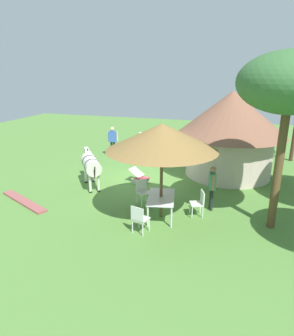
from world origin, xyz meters
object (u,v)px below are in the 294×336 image
object	(u,v)px
patio_chair_near_hut	(143,190)
patio_chair_west_end	(139,218)
patio_chair_near_lawn	(199,202)
acacia_tree_far_lawn	(290,84)
patio_dining_table	(161,199)
zebra_nearest_camera	(142,145)
standing_watcher	(113,139)
zebra_by_umbrella	(91,164)
guest_beside_umbrella	(212,184)
shade_umbrella	(162,137)
striped_lounge_chair	(140,177)
thatched_hut	(230,129)

from	to	relation	value
patio_chair_near_hut	patio_chair_west_end	distance (m)	2.22
patio_chair_near_lawn	acacia_tree_far_lawn	world-z (taller)	acacia_tree_far_lawn
patio_dining_table	zebra_nearest_camera	size ratio (longest dim) A/B	0.80
standing_watcher	patio_chair_west_end	bearing A→B (deg)	98.90
patio_chair_near_lawn	zebra_by_umbrella	size ratio (longest dim) A/B	0.47
patio_chair_near_lawn	acacia_tree_far_lawn	size ratio (longest dim) A/B	0.17
zebra_by_umbrella	guest_beside_umbrella	bearing A→B (deg)	-45.34
guest_beside_umbrella	acacia_tree_far_lawn	world-z (taller)	acacia_tree_far_lawn
patio_dining_table	guest_beside_umbrella	distance (m)	1.92
shade_umbrella	striped_lounge_chair	distance (m)	4.23
guest_beside_umbrella	acacia_tree_far_lawn	size ratio (longest dim) A/B	0.31
thatched_hut	acacia_tree_far_lawn	size ratio (longest dim) A/B	0.94
zebra_nearest_camera	zebra_by_umbrella	bearing A→B (deg)	-125.30
patio_chair_near_lawn	guest_beside_umbrella	size ratio (longest dim) A/B	0.55
zebra_by_umbrella	patio_chair_near_lawn	bearing A→B (deg)	-53.04
zebra_nearest_camera	acacia_tree_far_lawn	size ratio (longest dim) A/B	0.39
standing_watcher	striped_lounge_chair	world-z (taller)	standing_watcher
patio_chair_west_end	striped_lounge_chair	distance (m)	4.41
patio_chair_near_hut	patio_chair_west_end	xyz separation A→B (m)	(2.14, 0.61, 0.00)
zebra_by_umbrella	shade_umbrella	bearing A→B (deg)	-64.24
patio_dining_table	zebra_nearest_camera	xyz separation A→B (m)	(-6.04, -2.70, 0.28)
standing_watcher	zebra_by_umbrella	size ratio (longest dim) A/B	0.89
patio_chair_west_end	zebra_by_umbrella	world-z (taller)	zebra_by_umbrella
patio_chair_near_lawn	zebra_nearest_camera	bearing A→B (deg)	14.09
patio_chair_west_end	shade_umbrella	bearing A→B (deg)	90.00
thatched_hut	patio_dining_table	distance (m)	5.76
patio_chair_near_hut	acacia_tree_far_lawn	world-z (taller)	acacia_tree_far_lawn
thatched_hut	striped_lounge_chair	size ratio (longest dim) A/B	5.50
guest_beside_umbrella	acacia_tree_far_lawn	xyz separation A→B (m)	(0.67, 1.97, 3.42)
guest_beside_umbrella	patio_chair_near_hut	bearing A→B (deg)	81.02
shade_umbrella	zebra_nearest_camera	world-z (taller)	shade_umbrella
thatched_hut	patio_chair_west_end	size ratio (longest dim) A/B	5.57
patio_dining_table	striped_lounge_chair	distance (m)	3.44
patio_chair_near_hut	standing_watcher	bearing A→B (deg)	-103.63
shade_umbrella	guest_beside_umbrella	xyz separation A→B (m)	(-1.09, 1.55, -1.78)
guest_beside_umbrella	zebra_by_umbrella	world-z (taller)	guest_beside_umbrella
patio_chair_west_end	patio_chair_near_lawn	distance (m)	2.31
patio_chair_west_end	standing_watcher	distance (m)	8.96
patio_chair_near_lawn	zebra_by_umbrella	xyz separation A→B (m)	(-1.35, -4.77, 0.48)
patio_chair_west_end	patio_chair_near_hut	bearing A→B (deg)	121.06
patio_chair_near_lawn	zebra_nearest_camera	size ratio (longest dim) A/B	0.43
patio_chair_near_hut	patio_chair_near_lawn	bearing A→B (deg)	122.02
patio_chair_near_lawn	guest_beside_umbrella	distance (m)	0.84
patio_chair_near_hut	zebra_nearest_camera	size ratio (longest dim) A/B	0.43
zebra_by_umbrella	acacia_tree_far_lawn	world-z (taller)	acacia_tree_far_lawn
shade_umbrella	striped_lounge_chair	world-z (taller)	shade_umbrella
patio_chair_near_hut	standing_watcher	world-z (taller)	standing_watcher
patio_chair_near_lawn	patio_dining_table	bearing A→B (deg)	90.00
patio_dining_table	patio_chair_near_lawn	bearing A→B (deg)	110.95
shade_umbrella	patio_chair_near_hut	world-z (taller)	shade_umbrella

